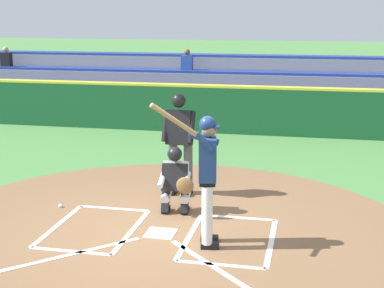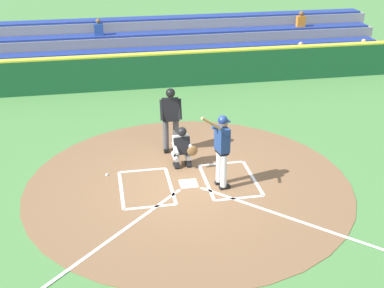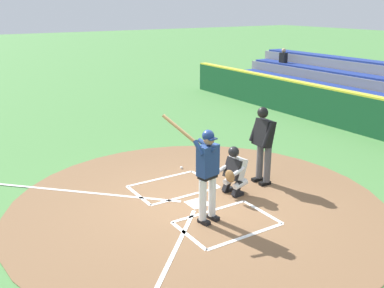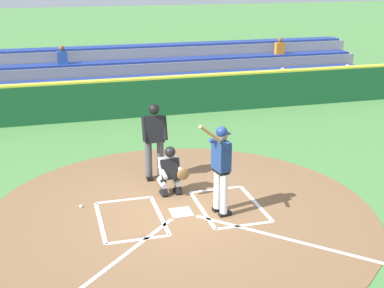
% 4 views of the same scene
% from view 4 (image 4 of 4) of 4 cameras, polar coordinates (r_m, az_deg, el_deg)
% --- Properties ---
extents(ground_plane, '(120.00, 120.00, 0.00)m').
position_cam_4_polar(ground_plane, '(10.86, -1.20, -7.49)').
color(ground_plane, '#4C8442').
extents(dirt_circle, '(8.00, 8.00, 0.01)m').
position_cam_4_polar(dirt_circle, '(10.86, -1.20, -7.46)').
color(dirt_circle, brown).
rests_on(dirt_circle, ground).
extents(home_plate_and_chalk, '(7.93, 4.91, 0.01)m').
position_cam_4_polar(home_plate_and_chalk, '(10.10, 0.07, -9.55)').
color(home_plate_and_chalk, white).
rests_on(home_plate_and_chalk, dirt_circle).
extents(batter, '(0.85, 0.86, 2.13)m').
position_cam_4_polar(batter, '(10.36, 3.18, -2.20)').
color(batter, white).
rests_on(batter, ground).
extents(catcher, '(0.63, 0.61, 1.13)m').
position_cam_4_polar(catcher, '(11.47, -2.34, -2.81)').
color(catcher, black).
rests_on(catcher, ground).
extents(plate_umpire, '(0.59, 0.43, 1.86)m').
position_cam_4_polar(plate_umpire, '(12.15, -4.13, 0.86)').
color(plate_umpire, '#4C4C51').
rests_on(plate_umpire, ground).
extents(baseball, '(0.07, 0.07, 0.07)m').
position_cam_4_polar(baseball, '(11.28, -12.00, -6.67)').
color(baseball, white).
rests_on(baseball, ground).
extents(backstop_wall, '(22.00, 0.36, 1.31)m').
position_cam_4_polar(backstop_wall, '(17.60, -7.35, 4.97)').
color(backstop_wall, '#19512D').
rests_on(backstop_wall, ground).
extents(bleacher_stand, '(20.00, 3.40, 2.10)m').
position_cam_4_polar(bleacher_stand, '(20.20, -8.49, 6.85)').
color(bleacher_stand, gray).
rests_on(bleacher_stand, ground).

